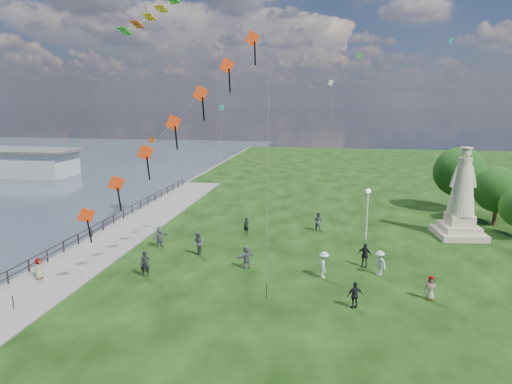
% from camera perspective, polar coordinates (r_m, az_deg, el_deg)
% --- Properties ---
extents(waterfront, '(200.00, 200.00, 1.51)m').
position_cam_1_polar(waterfront, '(37.35, -21.97, -7.29)').
color(waterfront, '#2D3844').
rests_on(waterfront, ground).
extents(statue, '(4.31, 4.31, 7.89)m').
position_cam_1_polar(statue, '(41.34, 25.67, -1.40)').
color(statue, tan).
rests_on(statue, ground).
extents(lamppost, '(0.42, 0.42, 4.53)m').
position_cam_1_polar(lamppost, '(37.38, 14.67, -1.46)').
color(lamppost, silver).
rests_on(lamppost, ground).
extents(tree_row, '(6.99, 13.74, 6.99)m').
position_cam_1_polar(tree_row, '(48.10, 27.54, 1.22)').
color(tree_row, '#382314').
rests_on(tree_row, ground).
extents(person_0, '(0.76, 0.61, 1.82)m').
position_cam_1_polar(person_0, '(30.32, -14.56, -9.28)').
color(person_0, black).
rests_on(person_0, ground).
extents(person_1, '(1.05, 1.08, 1.92)m').
position_cam_1_polar(person_1, '(33.46, -7.74, -6.86)').
color(person_1, '#595960').
rests_on(person_1, ground).
extents(person_2, '(0.74, 1.24, 1.82)m').
position_cam_1_polar(person_2, '(29.59, 9.04, -9.57)').
color(person_2, silver).
rests_on(person_2, ground).
extents(person_3, '(1.06, 0.82, 1.62)m').
position_cam_1_polar(person_3, '(25.87, 13.05, -13.26)').
color(person_3, black).
rests_on(person_3, ground).
extents(person_4, '(0.77, 0.50, 1.51)m').
position_cam_1_polar(person_4, '(28.25, 22.25, -11.77)').
color(person_4, '#595960').
rests_on(person_4, ground).
extents(person_5, '(1.35, 1.75, 1.74)m').
position_cam_1_polar(person_5, '(35.98, -12.71, -5.85)').
color(person_5, '#595960').
rests_on(person_5, ground).
extents(person_6, '(0.64, 0.51, 1.51)m').
position_cam_1_polar(person_6, '(38.49, -1.30, -4.54)').
color(person_6, black).
rests_on(person_6, ground).
extents(person_7, '(1.03, 0.87, 1.82)m').
position_cam_1_polar(person_7, '(39.83, 8.25, -3.87)').
color(person_7, '#595960').
rests_on(person_7, ground).
extents(person_8, '(1.18, 1.26, 1.77)m').
position_cam_1_polar(person_8, '(30.77, 16.14, -9.10)').
color(person_8, silver).
rests_on(person_8, ground).
extents(person_9, '(1.16, 0.86, 1.78)m').
position_cam_1_polar(person_9, '(32.01, 14.27, -8.15)').
color(person_9, black).
rests_on(person_9, ground).
extents(person_10, '(0.45, 0.72, 1.45)m').
position_cam_1_polar(person_10, '(32.33, -26.96, -9.24)').
color(person_10, '#595960').
rests_on(person_10, ground).
extents(person_11, '(1.58, 1.62, 1.71)m').
position_cam_1_polar(person_11, '(30.75, -1.30, -8.68)').
color(person_11, '#595960').
rests_on(person_11, ground).
extents(red_kite_train, '(12.73, 9.35, 16.24)m').
position_cam_1_polar(red_kite_train, '(27.29, -11.30, 8.36)').
color(red_kite_train, black).
rests_on(red_kite_train, ground).
extents(small_kites, '(28.31, 17.97, 28.19)m').
position_cam_1_polar(small_kites, '(43.96, 8.56, 14.69)').
color(small_kites, teal).
rests_on(small_kites, ground).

